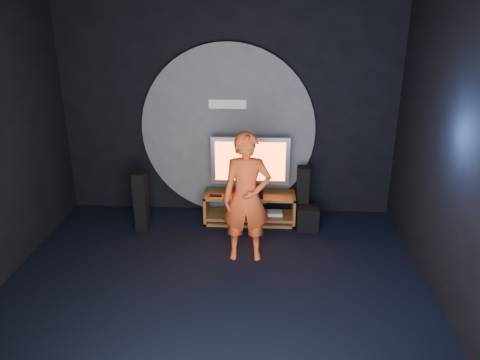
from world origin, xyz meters
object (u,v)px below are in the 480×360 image
tower_speaker_left (141,202)px  player (247,198)px  media_console (250,210)px  tv (250,163)px  tower_speaker_right (302,195)px  subwoofer (307,218)px

tower_speaker_left → player: size_ratio=0.53×
media_console → tower_speaker_left: 1.61m
media_console → player: size_ratio=0.81×
media_console → player: player is taller
media_console → tv: tv is taller
media_console → tower_speaker_right: (0.77, 0.02, 0.25)m
subwoofer → player: (-0.86, -0.86, 0.66)m
tv → player: player is taller
tower_speaker_left → tower_speaker_right: 2.36m
media_console → tv: 0.72m
player → tower_speaker_right: bearing=50.8°
tv → tower_speaker_left: 1.67m
tower_speaker_right → subwoofer: tower_speaker_right is taller
tower_speaker_left → tower_speaker_right: bearing=9.4°
tv → tower_speaker_left: (-1.54, -0.43, -0.47)m
media_console → tower_speaker_right: bearing=1.8°
subwoofer → media_console: bearing=167.6°
tower_speaker_right → subwoofer: bearing=-71.5°
player → tower_speaker_left: bearing=152.8°
tower_speaker_right → player: bearing=-126.2°
subwoofer → player: size_ratio=0.20×
media_console → tower_speaker_left: bearing=-166.9°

